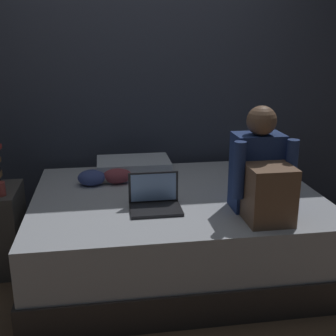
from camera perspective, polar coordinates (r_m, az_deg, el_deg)
name	(u,v)px	position (r m, az deg, el deg)	size (l,w,h in m)	color
ground_plane	(154,288)	(2.91, -1.89, -15.73)	(8.00, 8.00, 0.00)	brown
wall_back	(135,66)	(3.65, -4.43, 13.48)	(5.60, 0.10, 2.70)	#383D4C
bed	(176,229)	(3.06, 1.13, -8.21)	(2.00, 1.50, 0.54)	#332D2B
person_sitting	(262,174)	(2.61, 12.46, -0.84)	(0.39, 0.44, 0.65)	navy
laptop	(155,200)	(2.69, -1.78, -4.35)	(0.32, 0.23, 0.22)	black
pillow	(134,167)	(3.33, -4.64, 0.07)	(0.56, 0.36, 0.13)	silver
clothes_pile	(106,176)	(3.18, -8.33, -1.12)	(0.40, 0.20, 0.12)	#8E3D47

